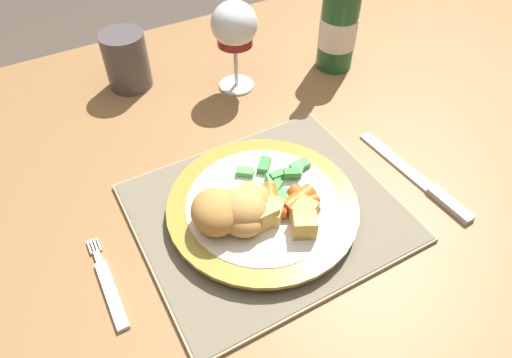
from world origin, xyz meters
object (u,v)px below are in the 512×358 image
(bottle, at_px, (340,19))
(drinking_cup, at_px, (126,59))
(dining_table, at_px, (263,193))
(table_knife, at_px, (422,182))
(wine_glass, at_px, (235,28))
(dinner_plate, at_px, (263,207))
(fork, at_px, (109,287))

(bottle, xyz_separation_m, drinking_cup, (-0.35, 0.12, -0.04))
(dining_table, bearing_deg, table_knife, -41.87)
(dining_table, distance_m, wine_glass, 0.27)
(dining_table, xyz_separation_m, dinner_plate, (-0.06, -0.09, 0.10))
(dining_table, bearing_deg, wine_glass, 74.96)
(wine_glass, distance_m, drinking_cup, 0.20)
(dining_table, height_order, wine_glass, wine_glass)
(wine_glass, bearing_deg, bottle, -8.43)
(dining_table, height_order, drinking_cup, drinking_cup)
(dining_table, distance_m, fork, 0.30)
(table_knife, height_order, bottle, bottle)
(fork, relative_size, wine_glass, 0.88)
(fork, relative_size, table_knife, 0.66)
(fork, xyz_separation_m, wine_glass, (0.32, 0.29, 0.11))
(wine_glass, relative_size, drinking_cup, 1.58)
(dinner_plate, relative_size, fork, 1.83)
(table_knife, relative_size, bottle, 0.79)
(wine_glass, height_order, bottle, bottle)
(dining_table, relative_size, table_knife, 7.56)
(bottle, bearing_deg, wine_glass, 171.57)
(bottle, relative_size, drinking_cup, 2.69)
(fork, bearing_deg, dinner_plate, 2.74)
(table_knife, bearing_deg, drinking_cup, 123.10)
(dining_table, relative_size, dinner_plate, 6.28)
(table_knife, height_order, wine_glass, wine_glass)
(dinner_plate, relative_size, bottle, 0.95)
(dinner_plate, bearing_deg, bottle, 40.37)
(dinner_plate, xyz_separation_m, bottle, (0.30, 0.25, 0.08))
(drinking_cup, bearing_deg, table_knife, -56.90)
(dinner_plate, bearing_deg, fork, -177.26)
(dinner_plate, height_order, drinking_cup, drinking_cup)
(dinner_plate, xyz_separation_m, fork, (-0.21, -0.01, -0.01))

